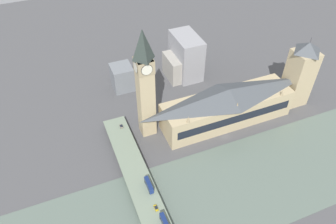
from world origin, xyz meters
TOP-DOWN VIEW (x-y plane):
  - ground_plane at (0.00, 0.00)m, footprint 600.00×600.00m
  - river_water at (-39.50, 0.00)m, footprint 67.00×360.00m
  - parliament_hall at (15.67, -8.00)m, footprint 25.79×97.74m
  - clock_tower at (27.41, 50.03)m, footprint 11.51×11.51m
  - victoria_tower at (15.72, -69.33)m, footprint 16.93×16.93m
  - road_bridge at (-39.50, 71.11)m, footprint 166.01×15.83m
  - double_decker_bus_lead at (-23.46, 67.07)m, footprint 10.59×2.55m
  - double_decker_bus_rear at (-49.83, 67.27)m, footprint 10.66×2.48m
  - car_southbound_lead at (-38.46, 68.19)m, footprint 4.02×1.76m
  - car_southbound_mid at (32.88, 68.16)m, footprint 3.85×1.88m
  - city_block_west at (82.49, -5.22)m, footprint 33.92×19.57m
  - city_block_center at (81.17, 1.03)m, footprint 25.05×23.24m
  - city_block_east at (84.08, 52.07)m, footprint 18.12×16.80m

SIDE VIEW (x-z plane):
  - ground_plane at x=0.00m, z-range 0.00..0.00m
  - river_water at x=-39.50m, z-range 0.00..0.30m
  - road_bridge at x=-39.50m, z-range 1.79..7.36m
  - car_southbound_lead at x=-38.46m, z-range 5.56..6.98m
  - car_southbound_mid at x=32.88m, z-range 5.56..7.05m
  - double_decker_bus_lead at x=-23.46m, z-range 5.82..10.82m
  - double_decker_bus_rear at x=-49.83m, z-range 5.82..10.87m
  - city_block_center at x=81.17m, z-range 0.00..20.79m
  - city_block_east at x=84.08m, z-range 0.00..21.05m
  - parliament_hall at x=15.67m, z-range -0.11..29.84m
  - city_block_west at x=82.49m, z-range 0.00..37.20m
  - victoria_tower at x=15.72m, z-range -2.00..55.75m
  - clock_tower at x=27.41m, z-range 2.44..84.87m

